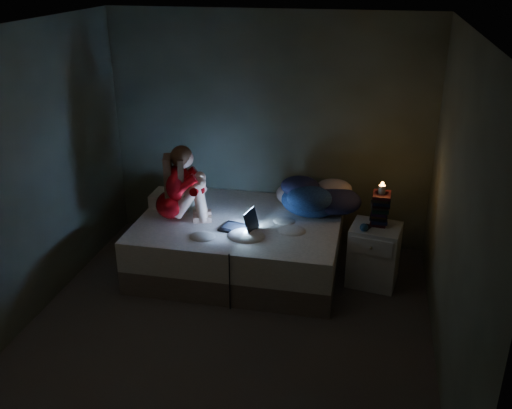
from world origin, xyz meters
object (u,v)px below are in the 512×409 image
(laptop, at_px, (238,218))
(candle, at_px, (382,191))
(woman, at_px, (170,184))
(bed, at_px, (240,244))
(phone, at_px, (368,228))
(nightstand, at_px, (374,255))

(laptop, xyz_separation_m, candle, (1.38, 0.30, 0.29))
(woman, relative_size, laptop, 2.30)
(bed, distance_m, phone, 1.36)
(woman, height_order, candle, woman)
(laptop, distance_m, candle, 1.44)
(woman, distance_m, candle, 2.11)
(phone, bearing_deg, nightstand, 54.14)
(woman, xyz_separation_m, phone, (1.99, 0.07, -0.33))
(woman, relative_size, phone, 5.75)
(bed, height_order, candle, candle)
(candle, bearing_deg, nightstand, -106.34)
(laptop, bearing_deg, phone, 19.77)
(woman, height_order, laptop, woman)
(bed, height_order, woman, woman)
(woman, xyz_separation_m, laptop, (0.72, -0.09, -0.28))
(bed, xyz_separation_m, phone, (1.31, -0.08, 0.35))
(woman, distance_m, phone, 2.02)
(woman, bearing_deg, nightstand, -12.99)
(bed, height_order, nightstand, nightstand)
(laptop, height_order, nightstand, laptop)
(bed, xyz_separation_m, woman, (-0.68, -0.15, 0.69))
(nightstand, bearing_deg, laptop, -161.09)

